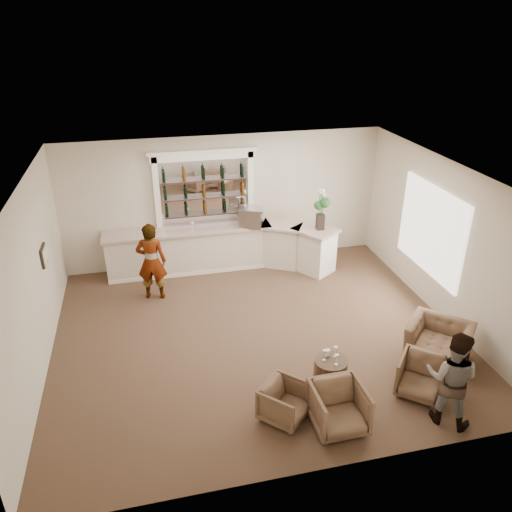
{
  "coord_description": "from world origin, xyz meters",
  "views": [
    {
      "loc": [
        -1.93,
        -8.23,
        5.91
      ],
      "look_at": [
        0.21,
        0.9,
        1.32
      ],
      "focal_mm": 35.0,
      "sensor_mm": 36.0,
      "label": 1
    }
  ],
  "objects_px": {
    "armchair_right": "(421,377)",
    "armchair_far": "(438,342)",
    "espresso_machine": "(251,217)",
    "armchair_left": "(285,402)",
    "flower_vase": "(321,207)",
    "cocktail_table": "(330,372)",
    "sommelier": "(152,262)",
    "guest": "(452,378)",
    "armchair_center": "(339,408)",
    "bar_counter": "(223,248)"
  },
  "relations": [
    {
      "from": "armchair_right",
      "to": "sommelier",
      "type": "bearing_deg",
      "value": 175.15
    },
    {
      "from": "armchair_right",
      "to": "espresso_machine",
      "type": "height_order",
      "value": "espresso_machine"
    },
    {
      "from": "guest",
      "to": "espresso_machine",
      "type": "bearing_deg",
      "value": -30.64
    },
    {
      "from": "guest",
      "to": "flower_vase",
      "type": "relative_size",
      "value": 1.59
    },
    {
      "from": "armchair_left",
      "to": "armchair_center",
      "type": "bearing_deg",
      "value": -71.48
    },
    {
      "from": "armchair_right",
      "to": "armchair_far",
      "type": "bearing_deg",
      "value": 85.29
    },
    {
      "from": "espresso_machine",
      "to": "armchair_left",
      "type": "bearing_deg",
      "value": -77.02
    },
    {
      "from": "bar_counter",
      "to": "guest",
      "type": "relative_size",
      "value": 3.48
    },
    {
      "from": "armchair_left",
      "to": "armchair_right",
      "type": "bearing_deg",
      "value": -44.36
    },
    {
      "from": "bar_counter",
      "to": "cocktail_table",
      "type": "distance_m",
      "value": 4.89
    },
    {
      "from": "bar_counter",
      "to": "armchair_right",
      "type": "xyz_separation_m",
      "value": [
        2.49,
        -5.35,
        -0.23
      ]
    },
    {
      "from": "armchair_left",
      "to": "armchair_far",
      "type": "height_order",
      "value": "armchair_far"
    },
    {
      "from": "armchair_left",
      "to": "armchair_center",
      "type": "distance_m",
      "value": 0.85
    },
    {
      "from": "flower_vase",
      "to": "cocktail_table",
      "type": "bearing_deg",
      "value": -106.65
    },
    {
      "from": "armchair_right",
      "to": "espresso_machine",
      "type": "distance_m",
      "value": 5.66
    },
    {
      "from": "armchair_left",
      "to": "espresso_machine",
      "type": "height_order",
      "value": "espresso_machine"
    },
    {
      "from": "armchair_right",
      "to": "espresso_machine",
      "type": "xyz_separation_m",
      "value": [
        -1.78,
        5.28,
        1.03
      ]
    },
    {
      "from": "espresso_machine",
      "to": "flower_vase",
      "type": "bearing_deg",
      "value": 0.01
    },
    {
      "from": "cocktail_table",
      "to": "sommelier",
      "type": "height_order",
      "value": "sommelier"
    },
    {
      "from": "sommelier",
      "to": "armchair_far",
      "type": "height_order",
      "value": "sommelier"
    },
    {
      "from": "bar_counter",
      "to": "espresso_machine",
      "type": "bearing_deg",
      "value": -5.67
    },
    {
      "from": "armchair_far",
      "to": "armchair_left",
      "type": "bearing_deg",
      "value": -120.82
    },
    {
      "from": "armchair_far",
      "to": "flower_vase",
      "type": "relative_size",
      "value": 1.07
    },
    {
      "from": "bar_counter",
      "to": "sommelier",
      "type": "bearing_deg",
      "value": -149.84
    },
    {
      "from": "guest",
      "to": "armchair_left",
      "type": "relative_size",
      "value": 2.35
    },
    {
      "from": "espresso_machine",
      "to": "flower_vase",
      "type": "xyz_separation_m",
      "value": [
        1.59,
        -0.58,
        0.35
      ]
    },
    {
      "from": "sommelier",
      "to": "flower_vase",
      "type": "bearing_deg",
      "value": -162.99
    },
    {
      "from": "armchair_left",
      "to": "armchair_right",
      "type": "distance_m",
      "value": 2.42
    },
    {
      "from": "armchair_far",
      "to": "espresso_machine",
      "type": "xyz_separation_m",
      "value": [
        -2.6,
        4.47,
        1.02
      ]
    },
    {
      "from": "cocktail_table",
      "to": "flower_vase",
      "type": "bearing_deg",
      "value": 73.35
    },
    {
      "from": "armchair_right",
      "to": "armchair_far",
      "type": "xyz_separation_m",
      "value": [
        0.82,
        0.81,
        0.01
      ]
    },
    {
      "from": "sommelier",
      "to": "armchair_left",
      "type": "distance_m",
      "value": 4.76
    },
    {
      "from": "armchair_center",
      "to": "armchair_left",
      "type": "bearing_deg",
      "value": 152.75
    },
    {
      "from": "sommelier",
      "to": "espresso_machine",
      "type": "relative_size",
      "value": 3.36
    },
    {
      "from": "armchair_left",
      "to": "armchair_far",
      "type": "bearing_deg",
      "value": -30.48
    },
    {
      "from": "cocktail_table",
      "to": "armchair_far",
      "type": "xyz_separation_m",
      "value": [
        2.23,
        0.23,
        0.11
      ]
    },
    {
      "from": "cocktail_table",
      "to": "flower_vase",
      "type": "xyz_separation_m",
      "value": [
        1.23,
        4.11,
        1.47
      ]
    },
    {
      "from": "armchair_center",
      "to": "flower_vase",
      "type": "xyz_separation_m",
      "value": [
        1.48,
        5.11,
        1.35
      ]
    },
    {
      "from": "armchair_center",
      "to": "flower_vase",
      "type": "bearing_deg",
      "value": 73.06
    },
    {
      "from": "armchair_left",
      "to": "armchair_center",
      "type": "relative_size",
      "value": 0.84
    },
    {
      "from": "espresso_machine",
      "to": "flower_vase",
      "type": "height_order",
      "value": "flower_vase"
    },
    {
      "from": "cocktail_table",
      "to": "guest",
      "type": "distance_m",
      "value": 2.01
    },
    {
      "from": "bar_counter",
      "to": "armchair_right",
      "type": "relative_size",
      "value": 7.46
    },
    {
      "from": "bar_counter",
      "to": "armchair_right",
      "type": "distance_m",
      "value": 5.91
    },
    {
      "from": "armchair_right",
      "to": "cocktail_table",
      "type": "bearing_deg",
      "value": -162.07
    },
    {
      "from": "armchair_center",
      "to": "armchair_far",
      "type": "relative_size",
      "value": 0.75
    },
    {
      "from": "guest",
      "to": "espresso_machine",
      "type": "relative_size",
      "value": 3.04
    },
    {
      "from": "espresso_machine",
      "to": "armchair_far",
      "type": "bearing_deg",
      "value": -39.91
    },
    {
      "from": "armchair_left",
      "to": "espresso_machine",
      "type": "xyz_separation_m",
      "value": [
        0.65,
        5.31,
        1.06
      ]
    },
    {
      "from": "guest",
      "to": "flower_vase",
      "type": "xyz_separation_m",
      "value": [
        -0.25,
        5.35,
        0.9
      ]
    }
  ]
}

